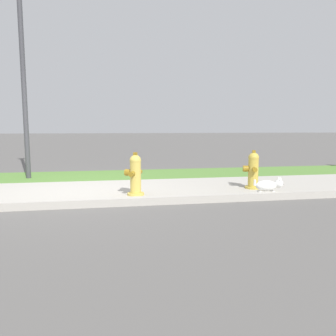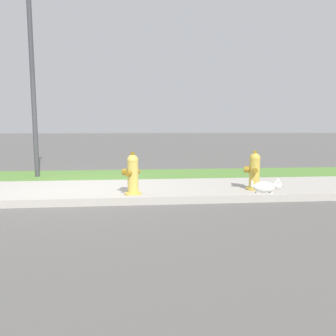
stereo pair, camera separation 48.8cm
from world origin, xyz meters
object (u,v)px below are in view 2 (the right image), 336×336
at_px(fire_hydrant_far_end, 254,171).
at_px(fire_hydrant_at_driveway, 133,175).
at_px(small_white_dog, 267,187).
at_px(street_lamp, 30,26).

height_order(fire_hydrant_far_end, fire_hydrant_at_driveway, fire_hydrant_at_driveway).
bearing_deg(fire_hydrant_at_driveway, fire_hydrant_far_end, -52.91).
height_order(fire_hydrant_at_driveway, small_white_dog, fire_hydrant_at_driveway).
relative_size(fire_hydrant_far_end, small_white_dog, 1.48).
distance_m(fire_hydrant_far_end, street_lamp, 6.00).
bearing_deg(small_white_dog, street_lamp, 154.42).
relative_size(small_white_dog, street_lamp, 0.09).
xyz_separation_m(fire_hydrant_at_driveway, small_white_dog, (2.21, -0.59, -0.16)).
xyz_separation_m(fire_hydrant_far_end, small_white_dog, (-0.09, -0.82, -0.15)).
height_order(small_white_dog, street_lamp, street_lamp).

